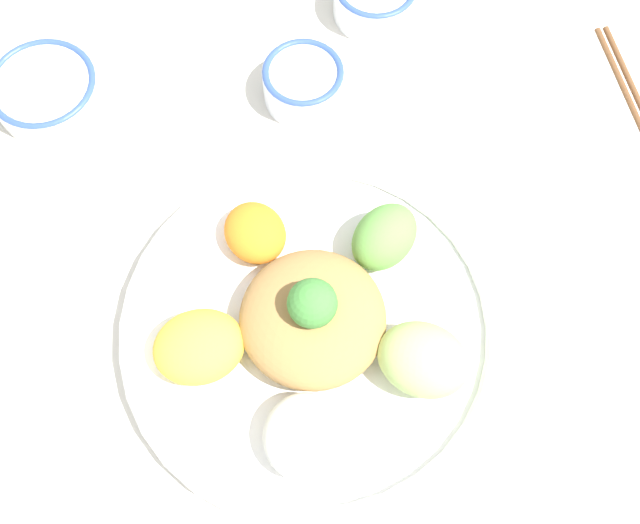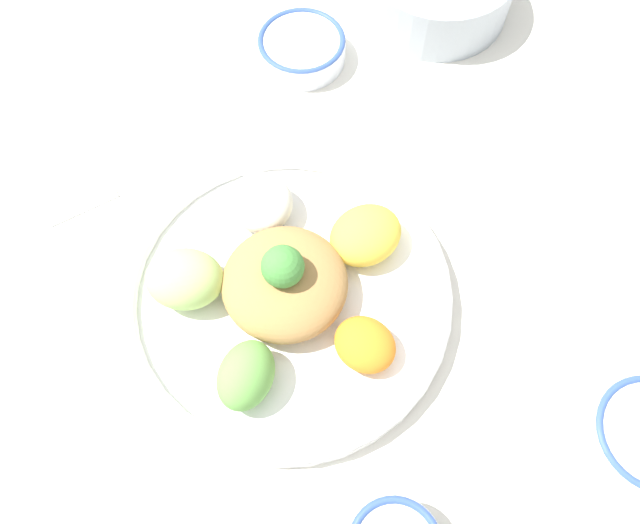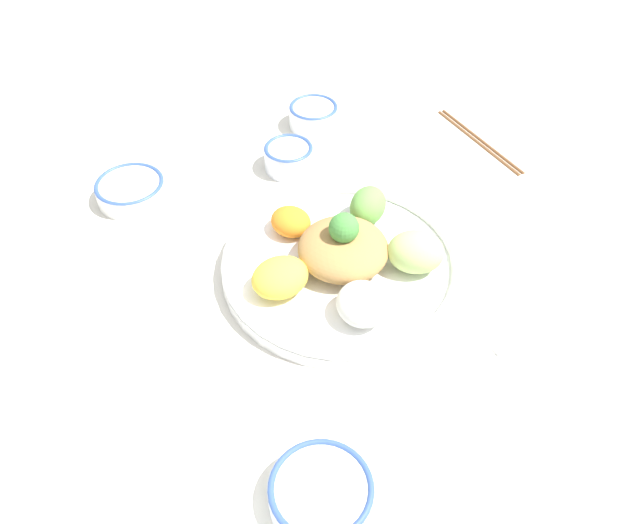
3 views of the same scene
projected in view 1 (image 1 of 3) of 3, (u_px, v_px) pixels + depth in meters
name	position (u px, v px, depth m)	size (l,w,h in m)	color
ground_plane	(338.00, 378.00, 0.71)	(2.40, 2.40, 0.00)	silver
salad_platter	(314.00, 328.00, 0.70)	(0.36, 0.36, 0.11)	white
rice_bowl_blue	(303.00, 82.00, 0.80)	(0.09, 0.09, 0.05)	white
sauce_bowl_dark	(45.00, 90.00, 0.81)	(0.12, 0.12, 0.04)	white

